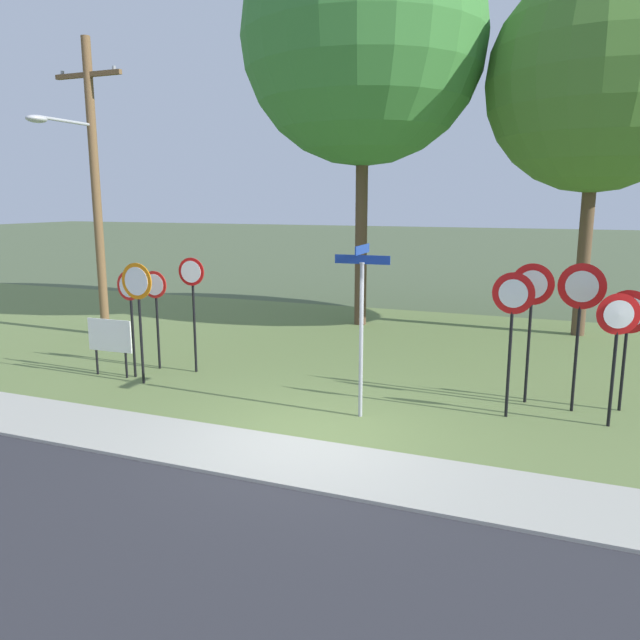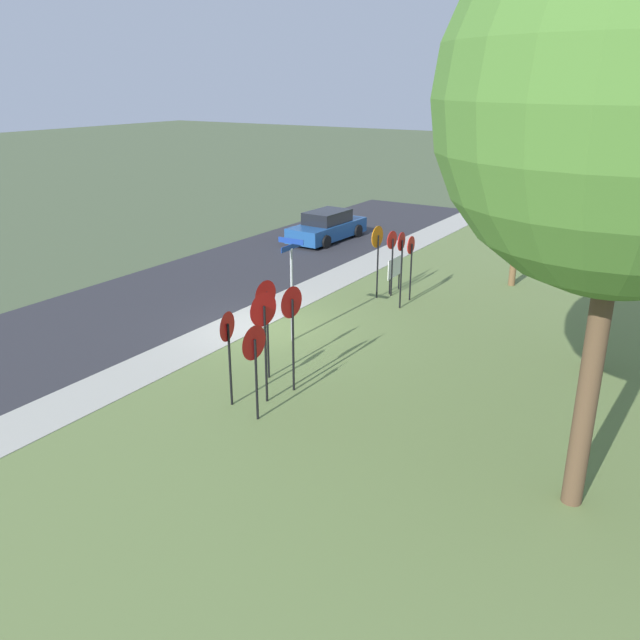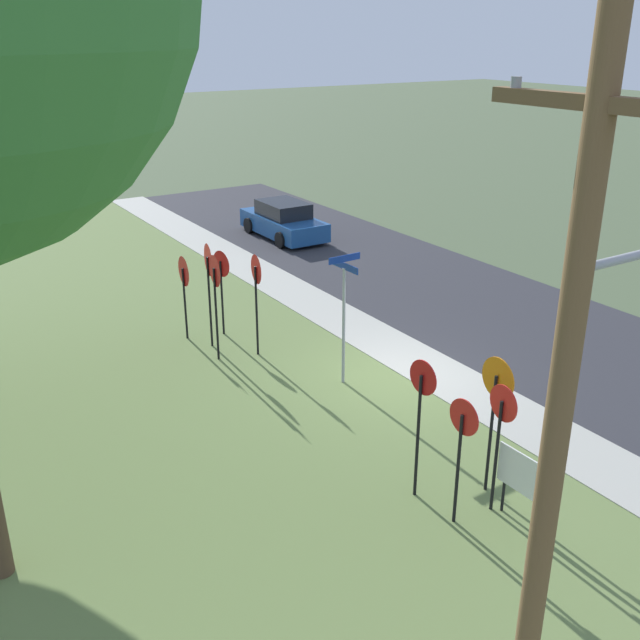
{
  "view_description": "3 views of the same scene",
  "coord_description": "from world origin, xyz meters",
  "px_view_note": "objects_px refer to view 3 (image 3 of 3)",
  "views": [
    {
      "loc": [
        3.52,
        -8.45,
        3.78
      ],
      "look_at": [
        -1.13,
        3.35,
        1.29
      ],
      "focal_mm": 34.29,
      "sensor_mm": 36.0,
      "label": 1
    },
    {
      "loc": [
        14.86,
        11.39,
        7.12
      ],
      "look_at": [
        0.82,
        2.53,
        1.02
      ],
      "focal_mm": 36.72,
      "sensor_mm": 36.0,
      "label": 2
    },
    {
      "loc": [
        -11.91,
        9.75,
        7.51
      ],
      "look_at": [
        0.63,
        1.82,
        1.6
      ],
      "focal_mm": 40.95,
      "sensor_mm": 36.0,
      "label": 3
    }
  ],
  "objects_px": {
    "yield_sign_near_left": "(184,278)",
    "notice_board": "(524,479)",
    "yield_sign_center": "(216,282)",
    "street_name_post": "(344,309)",
    "yield_sign_far_right": "(209,270)",
    "utility_pole": "(570,419)",
    "stop_sign_far_center": "(501,423)",
    "parked_sedan_distant": "(284,221)",
    "stop_sign_far_left": "(421,402)",
    "stop_sign_near_right": "(462,437)",
    "stop_sign_near_left": "(496,396)",
    "yield_sign_near_right": "(257,281)",
    "yield_sign_far_left": "(222,273)"
  },
  "relations": [
    {
      "from": "yield_sign_near_left",
      "to": "street_name_post",
      "type": "bearing_deg",
      "value": -152.69
    },
    {
      "from": "stop_sign_near_right",
      "to": "yield_sign_near_right",
      "type": "xyz_separation_m",
      "value": [
        7.57,
        -0.38,
        0.33
      ]
    },
    {
      "from": "stop_sign_near_left",
      "to": "stop_sign_near_right",
      "type": "distance_m",
      "value": 1.16
    },
    {
      "from": "notice_board",
      "to": "utility_pole",
      "type": "bearing_deg",
      "value": 132.54
    },
    {
      "from": "stop_sign_near_right",
      "to": "yield_sign_center",
      "type": "height_order",
      "value": "yield_sign_center"
    },
    {
      "from": "yield_sign_center",
      "to": "utility_pole",
      "type": "distance_m",
      "value": 11.79
    },
    {
      "from": "yield_sign_center",
      "to": "street_name_post",
      "type": "relative_size",
      "value": 0.87
    },
    {
      "from": "yield_sign_near_right",
      "to": "street_name_post",
      "type": "xyz_separation_m",
      "value": [
        -2.39,
        -0.89,
        -0.12
      ]
    },
    {
      "from": "parked_sedan_distant",
      "to": "notice_board",
      "type": "bearing_deg",
      "value": 162.52
    },
    {
      "from": "yield_sign_near_left",
      "to": "stop_sign_far_left",
      "type": "bearing_deg",
      "value": -173.29
    },
    {
      "from": "yield_sign_near_right",
      "to": "street_name_post",
      "type": "bearing_deg",
      "value": -152.16
    },
    {
      "from": "yield_sign_far_right",
      "to": "street_name_post",
      "type": "xyz_separation_m",
      "value": [
        -3.47,
        -1.63,
        -0.23
      ]
    },
    {
      "from": "stop_sign_near_left",
      "to": "stop_sign_near_right",
      "type": "relative_size",
      "value": 1.13
    },
    {
      "from": "street_name_post",
      "to": "notice_board",
      "type": "height_order",
      "value": "street_name_post"
    },
    {
      "from": "stop_sign_far_center",
      "to": "parked_sedan_distant",
      "type": "xyz_separation_m",
      "value": [
        16.97,
        -5.64,
        -1.03
      ]
    },
    {
      "from": "yield_sign_far_left",
      "to": "yield_sign_center",
      "type": "relative_size",
      "value": 0.86
    },
    {
      "from": "yield_sign_far_right",
      "to": "yield_sign_center",
      "type": "bearing_deg",
      "value": 175.9
    },
    {
      "from": "yield_sign_far_left",
      "to": "notice_board",
      "type": "relative_size",
      "value": 1.82
    },
    {
      "from": "yield_sign_near_left",
      "to": "parked_sedan_distant",
      "type": "xyz_separation_m",
      "value": [
        7.43,
        -7.08,
        -1.03
      ]
    },
    {
      "from": "stop_sign_near_left",
      "to": "yield_sign_near_left",
      "type": "xyz_separation_m",
      "value": [
        9.08,
        1.77,
        -0.19
      ]
    },
    {
      "from": "stop_sign_near_left",
      "to": "yield_sign_near_right",
      "type": "relative_size",
      "value": 0.98
    },
    {
      "from": "stop_sign_far_center",
      "to": "yield_sign_far_left",
      "type": "xyz_separation_m",
      "value": [
        9.3,
        0.52,
        0.04
      ]
    },
    {
      "from": "yield_sign_far_left",
      "to": "yield_sign_far_right",
      "type": "xyz_separation_m",
      "value": [
        -0.57,
        0.59,
        0.34
      ]
    },
    {
      "from": "yield_sign_near_left",
      "to": "notice_board",
      "type": "distance_m",
      "value": 10.2
    },
    {
      "from": "stop_sign_near_left",
      "to": "stop_sign_near_right",
      "type": "bearing_deg",
      "value": 111.75
    },
    {
      "from": "stop_sign_far_center",
      "to": "yield_sign_near_right",
      "type": "distance_m",
      "value": 7.67
    },
    {
      "from": "yield_sign_near_right",
      "to": "yield_sign_far_right",
      "type": "relative_size",
      "value": 0.95
    },
    {
      "from": "stop_sign_far_center",
      "to": "parked_sedan_distant",
      "type": "distance_m",
      "value": 17.91
    },
    {
      "from": "yield_sign_near_left",
      "to": "yield_sign_near_right",
      "type": "height_order",
      "value": "yield_sign_near_right"
    },
    {
      "from": "utility_pole",
      "to": "yield_sign_far_right",
      "type": "bearing_deg",
      "value": -9.0
    },
    {
      "from": "yield_sign_near_left",
      "to": "notice_board",
      "type": "relative_size",
      "value": 1.77
    },
    {
      "from": "utility_pole",
      "to": "notice_board",
      "type": "bearing_deg",
      "value": -46.4
    },
    {
      "from": "yield_sign_near_right",
      "to": "utility_pole",
      "type": "distance_m",
      "value": 11.73
    },
    {
      "from": "stop_sign_far_left",
      "to": "street_name_post",
      "type": "height_order",
      "value": "street_name_post"
    },
    {
      "from": "stop_sign_far_center",
      "to": "yield_sign_center",
      "type": "xyz_separation_m",
      "value": [
        7.92,
        1.31,
        0.33
      ]
    },
    {
      "from": "stop_sign_far_center",
      "to": "yield_sign_near_left",
      "type": "height_order",
      "value": "stop_sign_far_center"
    },
    {
      "from": "stop_sign_far_left",
      "to": "yield_sign_far_right",
      "type": "height_order",
      "value": "yield_sign_far_right"
    },
    {
      "from": "street_name_post",
      "to": "utility_pole",
      "type": "distance_m",
      "value": 9.8
    },
    {
      "from": "stop_sign_far_left",
      "to": "yield_sign_center",
      "type": "xyz_separation_m",
      "value": [
        6.92,
        0.48,
        0.17
      ]
    },
    {
      "from": "yield_sign_far_right",
      "to": "notice_board",
      "type": "bearing_deg",
      "value": -162.78
    },
    {
      "from": "stop_sign_far_left",
      "to": "yield_sign_far_left",
      "type": "distance_m",
      "value": 8.31
    },
    {
      "from": "parked_sedan_distant",
      "to": "stop_sign_far_left",
      "type": "bearing_deg",
      "value": 158.06
    },
    {
      "from": "stop_sign_far_left",
      "to": "yield_sign_far_right",
      "type": "bearing_deg",
      "value": -1.54
    },
    {
      "from": "stop_sign_far_left",
      "to": "stop_sign_near_right",
      "type": "bearing_deg",
      "value": -179.04
    },
    {
      "from": "utility_pole",
      "to": "stop_sign_near_right",
      "type": "bearing_deg",
      "value": -32.58
    },
    {
      "from": "stop_sign_near_right",
      "to": "street_name_post",
      "type": "height_order",
      "value": "street_name_post"
    },
    {
      "from": "stop_sign_near_right",
      "to": "notice_board",
      "type": "distance_m",
      "value": 1.28
    },
    {
      "from": "yield_sign_center",
      "to": "utility_pole",
      "type": "height_order",
      "value": "utility_pole"
    },
    {
      "from": "yield_sign_center",
      "to": "stop_sign_near_right",
      "type": "bearing_deg",
      "value": -170.88
    },
    {
      "from": "stop_sign_near_left",
      "to": "stop_sign_near_right",
      "type": "xyz_separation_m",
      "value": [
        -0.38,
        1.07,
        -0.25
      ]
    }
  ]
}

